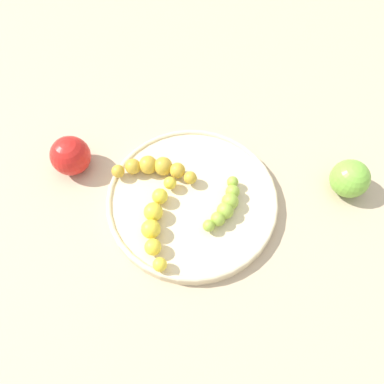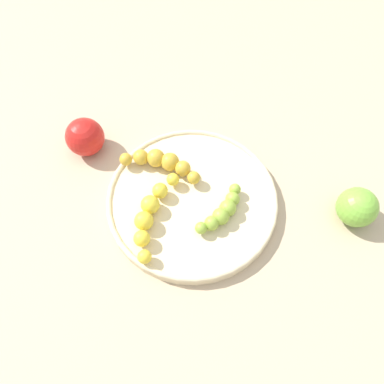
% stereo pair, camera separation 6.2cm
% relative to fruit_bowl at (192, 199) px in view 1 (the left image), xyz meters
% --- Properties ---
extents(ground_plane, '(2.40, 2.40, 0.00)m').
position_rel_fruit_bowl_xyz_m(ground_plane, '(0.00, 0.00, -0.01)').
color(ground_plane, tan).
extents(fruit_bowl, '(0.30, 0.30, 0.02)m').
position_rel_fruit_bowl_xyz_m(fruit_bowl, '(0.00, 0.00, 0.00)').
color(fruit_bowl, beige).
rests_on(fruit_bowl, ground_plane).
extents(banana_spotted, '(0.12, 0.11, 0.03)m').
position_rel_fruit_bowl_xyz_m(banana_spotted, '(-0.02, 0.08, 0.02)').
color(banana_spotted, gold).
rests_on(banana_spotted, fruit_bowl).
extents(banana_yellow, '(0.12, 0.13, 0.03)m').
position_rel_fruit_bowl_xyz_m(banana_yellow, '(-0.08, -0.01, 0.02)').
color(banana_yellow, yellow).
rests_on(banana_yellow, fruit_bowl).
extents(banana_green, '(0.10, 0.06, 0.03)m').
position_rel_fruit_bowl_xyz_m(banana_green, '(0.03, -0.05, 0.02)').
color(banana_green, '#8CAD38').
rests_on(banana_green, fruit_bowl).
extents(apple_red, '(0.07, 0.07, 0.07)m').
position_rel_fruit_bowl_xyz_m(apple_red, '(-0.13, 0.19, 0.02)').
color(apple_red, red).
rests_on(apple_red, ground_plane).
extents(apple_green, '(0.07, 0.07, 0.07)m').
position_rel_fruit_bowl_xyz_m(apple_green, '(0.24, -0.14, 0.02)').
color(apple_green, '#72B238').
rests_on(apple_green, ground_plane).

